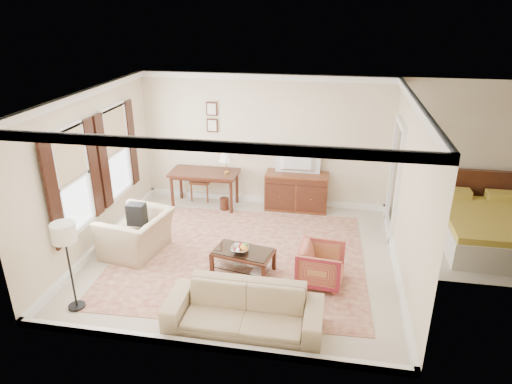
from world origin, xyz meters
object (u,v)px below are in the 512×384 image
(coffee_table, at_px, (243,256))
(club_armchair, at_px, (136,227))
(sofa, at_px, (244,304))
(writing_desk, at_px, (204,176))
(striped_armchair, at_px, (321,263))
(sideboard, at_px, (296,191))
(tv, at_px, (298,154))

(coffee_table, bearing_deg, club_armchair, 171.12)
(club_armchair, xyz_separation_m, sofa, (2.35, -1.76, -0.09))
(writing_desk, relative_size, striped_armchair, 2.03)
(coffee_table, bearing_deg, sideboard, 76.93)
(sideboard, xyz_separation_m, tv, (0.00, -0.02, 0.88))
(writing_desk, relative_size, tv, 1.62)
(coffee_table, xyz_separation_m, striped_armchair, (1.31, -0.09, 0.05))
(coffee_table, bearing_deg, sofa, -77.91)
(tv, relative_size, coffee_table, 0.85)
(coffee_table, height_order, striped_armchair, striped_armchair)
(striped_armchair, distance_m, club_armchair, 3.38)
(sofa, bearing_deg, club_armchair, 143.46)
(sideboard, bearing_deg, sofa, -94.46)
(sofa, bearing_deg, writing_desk, 113.42)
(sideboard, relative_size, club_armchair, 1.15)
(writing_desk, bearing_deg, coffee_table, -61.24)
(sideboard, xyz_separation_m, coffee_table, (-0.63, -2.73, -0.10))
(writing_desk, xyz_separation_m, coffee_table, (1.40, -2.55, -0.39))
(sideboard, distance_m, coffee_table, 2.81)
(tv, bearing_deg, sofa, 85.52)
(writing_desk, bearing_deg, tv, 4.57)
(striped_armchair, height_order, club_armchair, club_armchair)
(club_armchair, bearing_deg, tv, 141.65)
(striped_armchair, relative_size, club_armchair, 0.63)
(coffee_table, bearing_deg, writing_desk, 118.76)
(sideboard, bearing_deg, tv, -90.00)
(tv, xyz_separation_m, striped_armchair, (0.67, -2.80, -0.93))
(sideboard, distance_m, club_armchair, 3.61)
(sofa, bearing_deg, sideboard, 85.79)
(writing_desk, bearing_deg, sofa, -66.83)
(sideboard, bearing_deg, coffee_table, -103.07)
(writing_desk, bearing_deg, striped_armchair, -44.32)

